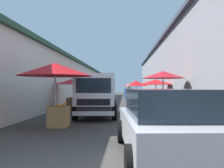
{
  "coord_description": "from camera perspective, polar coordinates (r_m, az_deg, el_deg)",
  "views": [
    {
      "loc": [
        -3.19,
        -0.66,
        1.5
      ],
      "look_at": [
        8.71,
        0.02,
        1.64
      ],
      "focal_mm": 37.6,
      "sensor_mm": 36.0,
      "label": 1
    }
  ],
  "objects": [
    {
      "name": "hatchback_car",
      "position": [
        5.18,
        12.88,
        -9.13
      ],
      "size": [
        4.03,
        2.16,
        1.45
      ],
      "color": "#ADAFB5",
      "rests_on": "ground"
    },
    {
      "name": "fruit_stall_near_left",
      "position": [
        15.2,
        -9.17,
        -0.03
      ],
      "size": [
        2.56,
        2.56,
        2.13
      ],
      "color": "#9E9EA3",
      "rests_on": "ground"
    },
    {
      "name": "vendor_by_crates",
      "position": [
        13.12,
        4.11,
        -3.13
      ],
      "size": [
        0.44,
        0.54,
        1.63
      ],
      "color": "#665B4C",
      "rests_on": "ground"
    },
    {
      "name": "ground",
      "position": [
        16.77,
        1.01,
        -5.83
      ],
      "size": [
        90.0,
        90.0,
        0.0
      ],
      "primitive_type": "plane",
      "color": "#3D3A38"
    },
    {
      "name": "fruit_stall_near_right",
      "position": [
        17.06,
        10.7,
        -0.14
      ],
      "size": [
        2.62,
        2.62,
        2.11
      ],
      "color": "#9E9EA3",
      "rests_on": "ground"
    },
    {
      "name": "plastic_stool",
      "position": [
        16.1,
        -6.05,
        -4.88
      ],
      "size": [
        0.3,
        0.3,
        0.43
      ],
      "color": "#1E8C3F",
      "rests_on": "ground"
    },
    {
      "name": "fruit_stall_far_right",
      "position": [
        21.46,
        5.9,
        -0.34
      ],
      "size": [
        2.3,
        2.3,
        2.13
      ],
      "color": "#9E9EA3",
      "rests_on": "ground"
    },
    {
      "name": "delivery_truck",
      "position": [
        11.23,
        -3.94,
        -3.04
      ],
      "size": [
        5.01,
        2.18,
        2.08
      ],
      "color": "black",
      "rests_on": "ground"
    },
    {
      "name": "building_left_whitewash",
      "position": [
        20.56,
        -19.62,
        0.78
      ],
      "size": [
        49.8,
        7.5,
        4.02
      ],
      "color": "beige",
      "rests_on": "ground"
    },
    {
      "name": "fruit_stall_far_left",
      "position": [
        12.41,
        12.4,
        0.4
      ],
      "size": [
        2.2,
        2.2,
        2.39
      ],
      "color": "#9E9EA3",
      "rests_on": "ground"
    },
    {
      "name": "fruit_stall_mid_lane",
      "position": [
        8.83,
        -13.54,
        2.32
      ],
      "size": [
        2.7,
        2.7,
        2.45
      ],
      "color": "#9E9EA3",
      "rests_on": "ground"
    },
    {
      "name": "building_right_concrete",
      "position": [
        20.13,
        22.67,
        3.26
      ],
      "size": [
        49.8,
        7.5,
        5.73
      ],
      "color": "gray",
      "rests_on": "ground"
    }
  ]
}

